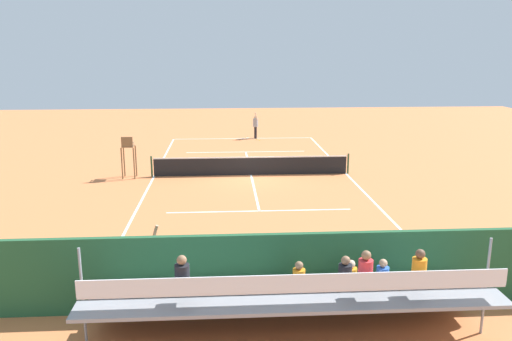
# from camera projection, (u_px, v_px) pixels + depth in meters

# --- Properties ---
(ground_plane) EXTENTS (60.00, 60.00, 0.00)m
(ground_plane) POSITION_uv_depth(u_px,v_px,m) (251.00, 175.00, 26.70)
(ground_plane) COLOR #D17542
(court_line_markings) EXTENTS (10.10, 22.20, 0.01)m
(court_line_markings) POSITION_uv_depth(u_px,v_px,m) (251.00, 175.00, 26.74)
(court_line_markings) COLOR white
(court_line_markings) RESTS_ON ground
(tennis_net) EXTENTS (10.30, 0.10, 1.07)m
(tennis_net) POSITION_uv_depth(u_px,v_px,m) (251.00, 166.00, 26.59)
(tennis_net) COLOR black
(tennis_net) RESTS_ON ground
(backdrop_wall) EXTENTS (18.00, 0.16, 2.00)m
(backdrop_wall) POSITION_uv_depth(u_px,v_px,m) (282.00, 271.00, 12.89)
(backdrop_wall) COLOR #235633
(backdrop_wall) RESTS_ON ground
(bleacher_stand) EXTENTS (9.06, 2.40, 2.48)m
(bleacher_stand) POSITION_uv_depth(u_px,v_px,m) (294.00, 299.00, 11.59)
(bleacher_stand) COLOR gray
(bleacher_stand) RESTS_ON ground
(umpire_chair) EXTENTS (0.67, 0.67, 2.14)m
(umpire_chair) POSITION_uv_depth(u_px,v_px,m) (128.00, 153.00, 25.82)
(umpire_chair) COLOR brown
(umpire_chair) RESTS_ON ground
(courtside_bench) EXTENTS (1.80, 0.40, 0.93)m
(courtside_bench) POSITION_uv_depth(u_px,v_px,m) (349.00, 273.00, 13.82)
(courtside_bench) COLOR #234C2D
(courtside_bench) RESTS_ON ground
(equipment_bag) EXTENTS (0.90, 0.36, 0.36)m
(equipment_bag) POSITION_uv_depth(u_px,v_px,m) (293.00, 290.00, 13.69)
(equipment_bag) COLOR #334C8C
(equipment_bag) RESTS_ON ground
(tennis_player) EXTENTS (0.42, 0.55, 1.93)m
(tennis_player) POSITION_uv_depth(u_px,v_px,m) (256.00, 124.00, 37.20)
(tennis_player) COLOR black
(tennis_player) RESTS_ON ground
(tennis_racket) EXTENTS (0.33, 0.57, 0.03)m
(tennis_racket) POSITION_uv_depth(u_px,v_px,m) (248.00, 138.00, 37.66)
(tennis_racket) COLOR black
(tennis_racket) RESTS_ON ground
(tennis_ball_near) EXTENTS (0.07, 0.07, 0.07)m
(tennis_ball_near) POSITION_uv_depth(u_px,v_px,m) (257.00, 139.00, 36.76)
(tennis_ball_near) COLOR #CCDB33
(tennis_ball_near) RESTS_ON ground
(tennis_ball_far) EXTENTS (0.07, 0.07, 0.07)m
(tennis_ball_far) POSITION_uv_depth(u_px,v_px,m) (259.00, 140.00, 36.50)
(tennis_ball_far) COLOR #CCDB33
(tennis_ball_far) RESTS_ON ground
(line_judge) EXTENTS (0.36, 0.53, 1.93)m
(line_judge) POSITION_uv_depth(u_px,v_px,m) (154.00, 261.00, 13.48)
(line_judge) COLOR #232328
(line_judge) RESTS_ON ground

